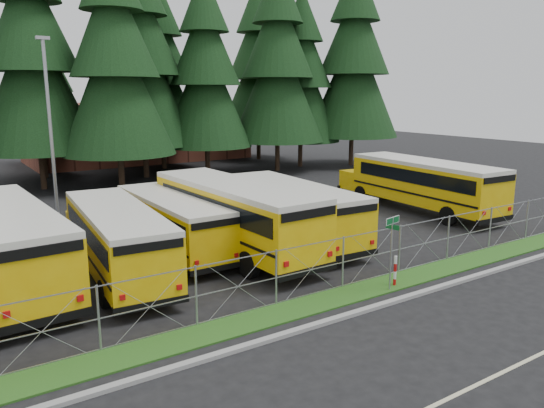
{
  "coord_description": "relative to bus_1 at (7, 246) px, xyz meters",
  "views": [
    {
      "loc": [
        -13.62,
        -15.18,
        7.24
      ],
      "look_at": [
        -0.84,
        4.0,
        2.31
      ],
      "focal_mm": 35.0,
      "sensor_mm": 36.0,
      "label": 1
    }
  ],
  "objects": [
    {
      "name": "curb",
      "position": [
        11.33,
        -9.2,
        -1.5
      ],
      "size": [
        50.0,
        0.25,
        0.12
      ],
      "primitive_type": "cube",
      "color": "gray",
      "rests_on": "ground"
    },
    {
      "name": "conifer_5",
      "position": [
        13.63,
        22.03,
        7.82
      ],
      "size": [
        8.49,
        8.49,
        18.78
      ],
      "primitive_type": null,
      "color": "black",
      "rests_on": "ground"
    },
    {
      "name": "light_standard",
      "position": [
        3.93,
        10.48,
        3.94
      ],
      "size": [
        0.7,
        0.35,
        10.14
      ],
      "color": "#96999E",
      "rests_on": "ground"
    },
    {
      "name": "bus_east",
      "position": [
        22.85,
        0.22,
        0.01
      ],
      "size": [
        3.52,
        12.16,
        3.15
      ],
      "primitive_type": null,
      "rotation": [
        0.0,
        0.0,
        -0.06
      ],
      "color": "#D7A106",
      "rests_on": "ground"
    },
    {
      "name": "grass_verge",
      "position": [
        11.33,
        -7.8,
        -1.53
      ],
      "size": [
        50.0,
        1.4,
        0.06
      ],
      "primitive_type": "cube",
      "color": "#1D4814",
      "rests_on": "ground"
    },
    {
      "name": "bus_3",
      "position": [
        6.79,
        0.75,
        -0.26
      ],
      "size": [
        2.41,
        10.0,
        2.62
      ],
      "primitive_type": null,
      "rotation": [
        0.0,
        0.0,
        -0.01
      ],
      "color": "#D7A106",
      "rests_on": "ground"
    },
    {
      "name": "street_sign",
      "position": [
        11.58,
        -8.3,
        0.47
      ],
      "size": [
        0.83,
        0.54,
        2.81
      ],
      "color": "#96999E",
      "rests_on": "ground"
    },
    {
      "name": "conifer_11",
      "position": [
        6.38,
        26.56,
        6.35
      ],
      "size": [
        7.16,
        7.16,
        15.84
      ],
      "primitive_type": null,
      "color": "black",
      "rests_on": "ground"
    },
    {
      "name": "brick_building",
      "position": [
        17.33,
        33.9,
        1.44
      ],
      "size": [
        22.0,
        10.0,
        6.0
      ],
      "primitive_type": "cube",
      "color": "brown",
      "rests_on": "ground"
    },
    {
      "name": "conifer_9",
      "position": [
        33.35,
        18.05,
        8.16
      ],
      "size": [
        8.79,
        8.79,
        19.44
      ],
      "primitive_type": null,
      "color": "black",
      "rests_on": "ground"
    },
    {
      "name": "bus_5",
      "position": [
        12.54,
        -0.65,
        -0.14
      ],
      "size": [
        3.15,
        10.96,
        2.84
      ],
      "primitive_type": null,
      "rotation": [
        0.0,
        0.0,
        -0.06
      ],
      "color": "#D7A106",
      "rests_on": "ground"
    },
    {
      "name": "conifer_13",
      "position": [
        28.3,
        27.25,
        7.78
      ],
      "size": [
        8.45,
        8.45,
        18.69
      ],
      "primitive_type": null,
      "color": "black",
      "rests_on": "ground"
    },
    {
      "name": "chainlink_fence",
      "position": [
        11.33,
        -7.1,
        -0.56
      ],
      "size": [
        44.0,
        0.1,
        2.0
      ],
      "primitive_type": null,
      "color": "#96999E",
      "rests_on": "ground"
    },
    {
      "name": "conifer_7",
      "position": [
        25.15,
        19.02,
        7.71
      ],
      "size": [
        8.39,
        8.39,
        18.55
      ],
      "primitive_type": null,
      "color": "black",
      "rests_on": "ground"
    },
    {
      "name": "conifer_4",
      "position": [
        9.97,
        17.33,
        7.49
      ],
      "size": [
        8.19,
        8.19,
        18.11
      ],
      "primitive_type": null,
      "color": "black",
      "rests_on": "ground"
    },
    {
      "name": "conifer_3",
      "position": [
        5.18,
        20.94,
        7.95
      ],
      "size": [
        8.61,
        8.61,
        19.03
      ],
      "primitive_type": null,
      "color": "black",
      "rests_on": "ground"
    },
    {
      "name": "ground",
      "position": [
        11.33,
        -6.1,
        -1.56
      ],
      "size": [
        120.0,
        120.0,
        0.0
      ],
      "primitive_type": "plane",
      "color": "black",
      "rests_on": "ground"
    },
    {
      "name": "bus_2",
      "position": [
        3.76,
        -0.99,
        -0.16
      ],
      "size": [
        3.47,
        10.93,
        2.82
      ],
      "primitive_type": null,
      "rotation": [
        0.0,
        0.0,
        -0.09
      ],
      "color": "#D7A106",
      "rests_on": "ground"
    },
    {
      "name": "bus_1",
      "position": [
        0.0,
        0.0,
        0.0
      ],
      "size": [
        3.29,
        12.04,
        3.13
      ],
      "primitive_type": null,
      "rotation": [
        0.0,
        0.0,
        0.04
      ],
      "color": "#D7A106",
      "rests_on": "ground"
    },
    {
      "name": "conifer_12",
      "position": [
        16.93,
        26.1,
        7.06
      ],
      "size": [
        7.8,
        7.8,
        17.25
      ],
      "primitive_type": null,
      "color": "black",
      "rests_on": "ground"
    },
    {
      "name": "bus_4",
      "position": [
        9.12,
        -0.65,
        0.05
      ],
      "size": [
        3.33,
        12.4,
        3.23
      ],
      "primitive_type": null,
      "rotation": [
        0.0,
        0.0,
        0.03
      ],
      "color": "#D7A106",
      "rests_on": "ground"
    },
    {
      "name": "conifer_8",
      "position": [
        28.61,
        20.12,
        6.79
      ],
      "size": [
        7.55,
        7.55,
        16.7
      ],
      "primitive_type": null,
      "color": "black",
      "rests_on": "ground"
    },
    {
      "name": "road_lane_line",
      "position": [
        11.33,
        -14.1,
        -1.56
      ],
      "size": [
        50.0,
        0.12,
        0.01
      ],
      "primitive_type": "cube",
      "color": "beige",
      "rests_on": "ground"
    },
    {
      "name": "conifer_6",
      "position": [
        18.54,
        20.15,
        6.99
      ],
      "size": [
        7.73,
        7.73,
        17.1
      ],
      "primitive_type": null,
      "color": "black",
      "rests_on": "ground"
    },
    {
      "name": "striped_bollard",
      "position": [
        12.06,
        -8.09,
        -0.96
      ],
      "size": [
        0.11,
        0.11,
        1.2
      ],
      "primitive_type": "cylinder",
      "color": "#B20C0C",
      "rests_on": "ground"
    }
  ]
}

